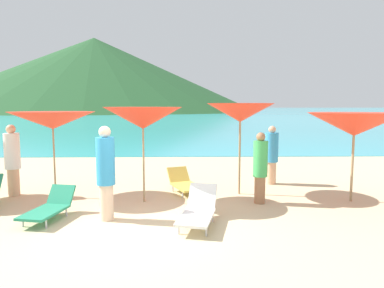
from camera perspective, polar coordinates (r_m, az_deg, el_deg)
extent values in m
cube|color=beige|center=(16.70, -4.40, -2.17)|extent=(50.00, 100.00, 0.30)
cube|color=#38B7CC|center=(235.56, -1.49, 5.65)|extent=(650.00, 440.00, 0.02)
cone|color=#235128|center=(156.01, -15.49, 10.76)|extent=(135.00, 135.00, 30.56)
cylinder|color=#9E7F59|center=(9.39, -21.49, -1.96)|extent=(0.04, 0.04, 2.03)
cone|color=red|center=(9.31, -21.71, 3.59)|extent=(2.21, 2.21, 0.43)
sphere|color=#9E7F59|center=(9.31, -21.74, 4.43)|extent=(0.07, 0.07, 0.07)
cylinder|color=#9E7F59|center=(8.34, -7.88, -2.23)|extent=(0.04, 0.04, 2.13)
cone|color=red|center=(8.26, -7.98, 4.22)|extent=(1.91, 1.91, 0.51)
sphere|color=#9E7F59|center=(8.25, -7.99, 5.31)|extent=(0.07, 0.07, 0.07)
cylinder|color=#9E7F59|center=(9.10, 7.75, -1.21)|extent=(0.05, 0.05, 2.23)
cone|color=red|center=(9.03, 7.84, 5.07)|extent=(1.85, 1.85, 0.47)
sphere|color=#9E7F59|center=(9.03, 7.86, 6.01)|extent=(0.07, 0.07, 0.07)
cylinder|color=#9E7F59|center=(9.17, 24.63, -2.43)|extent=(0.06, 0.06, 1.98)
cone|color=red|center=(9.09, 24.88, 2.91)|extent=(2.16, 2.16, 0.55)
sphere|color=#9E7F59|center=(9.08, 24.93, 3.96)|extent=(0.07, 0.07, 0.07)
cube|color=#D8BF4C|center=(9.14, -0.74, -6.92)|extent=(0.94, 1.18, 0.05)
cube|color=#D8BF4C|center=(9.71, -2.24, -5.03)|extent=(0.66, 0.53, 0.40)
cylinder|color=silver|center=(8.80, -1.52, -8.21)|extent=(0.04, 0.04, 0.18)
cylinder|color=silver|center=(8.99, 1.53, -7.90)|extent=(0.04, 0.04, 0.18)
cylinder|color=silver|center=(9.45, -3.13, -7.20)|extent=(0.04, 0.04, 0.18)
cylinder|color=silver|center=(9.63, -0.26, -6.94)|extent=(0.04, 0.04, 0.18)
cube|color=#268C66|center=(7.59, -22.92, -10.18)|extent=(0.76, 1.13, 0.05)
cube|color=#268C66|center=(8.08, -20.47, -7.74)|extent=(0.59, 0.40, 0.40)
cylinder|color=silver|center=(7.51, -25.78, -11.39)|extent=(0.04, 0.04, 0.18)
cylinder|color=silver|center=(7.25, -22.61, -11.88)|extent=(0.04, 0.04, 0.18)
cylinder|color=silver|center=(8.08, -22.75, -10.02)|extent=(0.04, 0.04, 0.18)
cylinder|color=silver|center=(7.84, -19.73, -10.40)|extent=(0.04, 0.04, 0.18)
cube|color=white|center=(6.66, 0.64, -11.81)|extent=(0.82, 1.20, 0.05)
cube|color=white|center=(7.28, 1.71, -8.44)|extent=(0.63, 0.49, 0.47)
cylinder|color=silver|center=(6.43, -2.19, -13.62)|extent=(0.04, 0.04, 0.19)
cylinder|color=silver|center=(6.34, 2.34, -13.92)|extent=(0.04, 0.04, 0.19)
cylinder|color=silver|center=(7.15, -0.71, -11.57)|extent=(0.04, 0.04, 0.19)
cylinder|color=silver|center=(7.06, 3.34, -11.79)|extent=(0.04, 0.04, 0.19)
cylinder|color=#DBAA84|center=(10.56, 12.73, -4.60)|extent=(0.28, 0.28, 0.65)
cylinder|color=#3399D8|center=(10.45, 12.83, -0.54)|extent=(0.38, 0.38, 0.85)
sphere|color=#DBAA84|center=(10.40, 12.90, 2.31)|extent=(0.21, 0.21, 0.21)
cylinder|color=#DBAA84|center=(10.07, -26.98, -5.54)|extent=(0.28, 0.28, 0.69)
cylinder|color=white|center=(9.95, -27.21, -1.02)|extent=(0.38, 0.38, 0.90)
sphere|color=#DBAA84|center=(9.90, -27.37, 2.16)|extent=(0.23, 0.23, 0.23)
cylinder|color=beige|center=(7.32, -13.71, -9.16)|extent=(0.27, 0.27, 0.72)
cylinder|color=#3399D8|center=(7.14, -13.88, -2.70)|extent=(0.37, 0.37, 0.94)
sphere|color=beige|center=(7.08, -14.00, 1.91)|extent=(0.24, 0.24, 0.24)
cylinder|color=#A3704C|center=(8.45, 10.96, -7.32)|extent=(0.25, 0.25, 0.64)
cylinder|color=#3FB259|center=(8.31, 11.06, -2.37)|extent=(0.34, 0.34, 0.83)
sphere|color=#A3704C|center=(8.25, 11.13, 1.14)|extent=(0.21, 0.21, 0.21)
cube|color=white|center=(203.00, -16.86, 6.28)|extent=(69.81, 8.09, 6.89)
cube|color=white|center=(203.30, -16.94, 9.06)|extent=(52.36, 6.60, 12.87)
cylinder|color=red|center=(206.32, -19.40, 11.14)|extent=(2.67, 2.67, 3.00)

